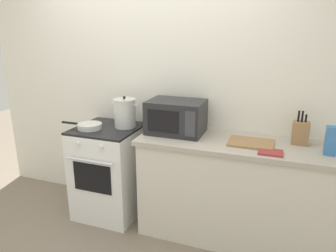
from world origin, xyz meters
TOP-DOWN VIEW (x-y plane):
  - back_wall at (0.30, 0.97)m, footprint 4.40×0.10m
  - lower_cabinet_right at (0.90, 0.62)m, footprint 1.64×0.56m
  - countertop_right at (0.90, 0.62)m, footprint 1.70×0.60m
  - stove at (-0.35, 0.60)m, footprint 0.60×0.64m
  - stock_pot at (-0.19, 0.68)m, footprint 0.30×0.21m
  - frying_pan at (-0.49, 0.51)m, footprint 0.43×0.23m
  - microwave at (0.33, 0.68)m, footprint 0.50×0.37m
  - cutting_board at (1.01, 0.60)m, footprint 0.36×0.26m
  - knife_block at (1.38, 0.74)m, footprint 0.13×0.10m
  - pasta_box at (1.59, 0.57)m, footprint 0.08×0.08m
  - oven_mitt at (1.17, 0.44)m, footprint 0.18×0.14m

SIDE VIEW (x-z plane):
  - lower_cabinet_right at x=0.90m, z-range 0.00..0.88m
  - stove at x=-0.35m, z-range 0.00..0.92m
  - countertop_right at x=0.90m, z-range 0.88..0.92m
  - oven_mitt at x=1.17m, z-range 0.92..0.94m
  - cutting_board at x=1.01m, z-range 0.92..0.94m
  - frying_pan at x=-0.49m, z-range 0.92..0.97m
  - knife_block at x=1.38m, z-range 0.88..1.16m
  - pasta_box at x=1.59m, z-range 0.92..1.14m
  - stock_pot at x=-0.19m, z-range 0.91..1.21m
  - microwave at x=0.33m, z-range 0.92..1.22m
  - back_wall at x=0.30m, z-range 0.00..2.50m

